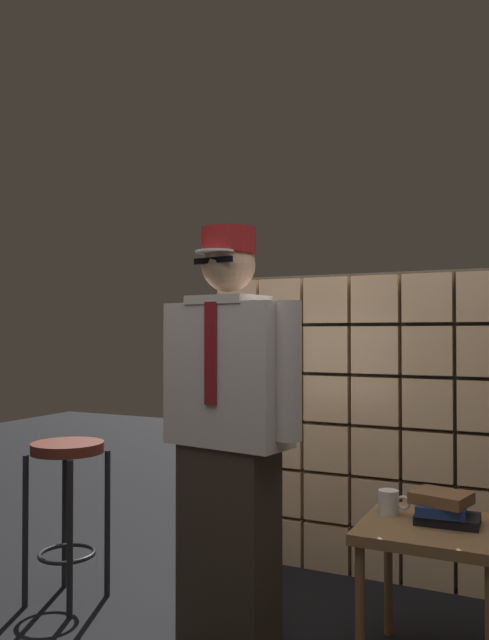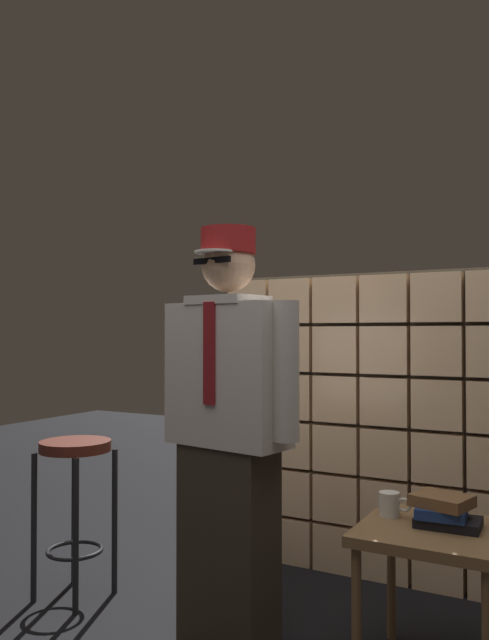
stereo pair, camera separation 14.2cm
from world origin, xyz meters
name	(u,v)px [view 2 (the right image)]	position (x,y,z in m)	size (l,w,h in m)	color
glass_block_wall	(361,425)	(0.00, 1.35, 0.78)	(1.61, 0.10, 1.61)	#E0B78C
standing_person	(228,428)	(-0.23, 0.35, 0.88)	(0.68, 0.33, 1.70)	#382D23
bar_stool	(75,480)	(-1.12, 0.41, 0.56)	(0.34, 0.34, 0.75)	#592319
side_table	(433,547)	(0.55, 0.53, 0.48)	(0.52, 0.52, 0.55)	brown
book_stack	(444,511)	(0.58, 0.56, 0.61)	(0.26, 0.21, 0.12)	black
coffee_mug	(390,504)	(0.37, 0.59, 0.60)	(0.13, 0.08, 0.09)	silver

